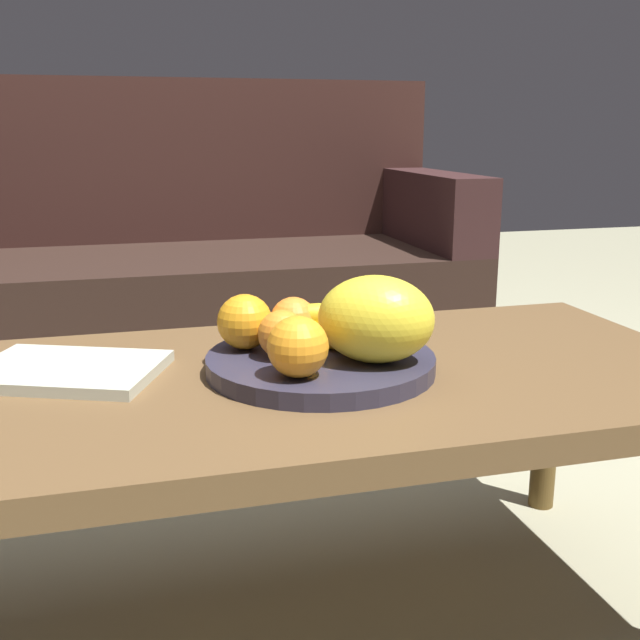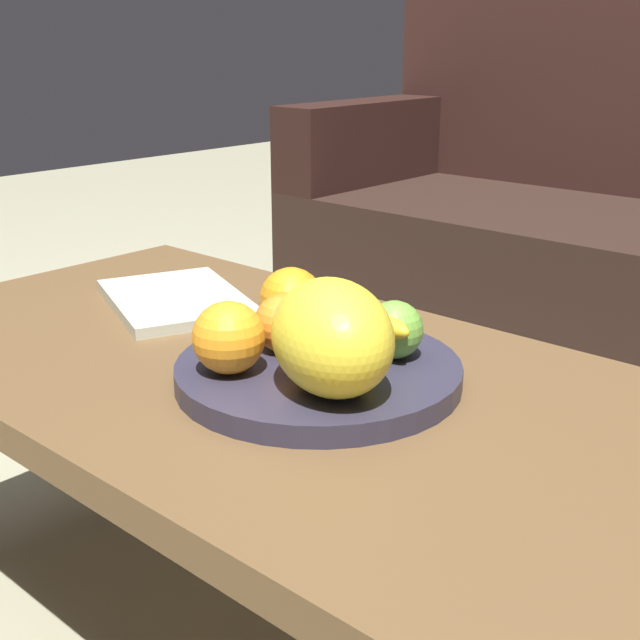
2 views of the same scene
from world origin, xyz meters
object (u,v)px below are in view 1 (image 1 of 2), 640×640
object	(u,v)px
apple_front	(343,318)
magazine	(68,370)
coffee_table	(297,402)
orange_right	(282,334)
couch	(177,281)
fruit_bowl	(320,362)
orange_back	(245,322)
banana_bunch	(319,328)
orange_front	(293,320)
orange_left	(298,347)
melon_large_front	(376,319)

from	to	relation	value
apple_front	magazine	bearing A→B (deg)	179.37
coffee_table	magazine	bearing A→B (deg)	166.67
orange_right	apple_front	distance (m)	0.13
orange_right	apple_front	world-z (taller)	orange_right
couch	fruit_bowl	xyz separation A→B (m)	(0.10, -1.27, 0.12)
orange_back	apple_front	distance (m)	0.15
coffee_table	orange_back	xyz separation A→B (m)	(-0.06, 0.06, 0.11)
coffee_table	banana_bunch	world-z (taller)	banana_bunch
orange_right	magazine	size ratio (longest dim) A/B	0.27
orange_front	magazine	xyz separation A→B (m)	(-0.32, 0.01, -0.05)
fruit_bowl	magazine	world-z (taller)	fruit_bowl
couch	magazine	size ratio (longest dim) A/B	6.80
couch	magazine	world-z (taller)	couch
banana_bunch	orange_left	bearing A→B (deg)	-115.69
fruit_bowl	banana_bunch	world-z (taller)	banana_bunch
orange_right	banana_bunch	xyz separation A→B (m)	(0.07, 0.05, -0.01)
orange_front	orange_right	distance (m)	0.08
coffee_table	melon_large_front	xyz separation A→B (m)	(0.10, -0.05, 0.13)
orange_left	orange_back	distance (m)	0.15
fruit_bowl	orange_left	distance (m)	0.12
apple_front	banana_bunch	distance (m)	0.05
orange_right	apple_front	size ratio (longest dim) A/B	1.02
orange_front	apple_front	distance (m)	0.08
orange_front	banana_bunch	xyz separation A→B (m)	(0.03, -0.02, -0.01)
fruit_bowl	melon_large_front	xyz separation A→B (m)	(0.06, -0.05, 0.07)
orange_right	orange_front	bearing A→B (deg)	64.91
couch	orange_back	distance (m)	1.23
fruit_bowl	magazine	distance (m)	0.35
apple_front	banana_bunch	xyz separation A→B (m)	(-0.04, -0.02, -0.01)
coffee_table	couch	size ratio (longest dim) A/B	0.72
banana_bunch	magazine	distance (m)	0.36
banana_bunch	couch	bearing A→B (deg)	95.05
orange_back	magazine	world-z (taller)	orange_back
orange_left	orange_right	bearing A→B (deg)	91.00
coffee_table	banana_bunch	size ratio (longest dim) A/B	7.55
coffee_table	apple_front	world-z (taller)	apple_front
magazine	apple_front	bearing A→B (deg)	22.22
coffee_table	fruit_bowl	xyz separation A→B (m)	(0.04, 0.00, 0.06)
couch	apple_front	distance (m)	1.23
orange_back	apple_front	world-z (taller)	orange_back
fruit_bowl	orange_right	bearing A→B (deg)	-176.36
fruit_bowl	orange_front	bearing A→B (deg)	109.64
couch	orange_left	distance (m)	1.37
banana_bunch	apple_front	bearing A→B (deg)	28.05
coffee_table	orange_back	distance (m)	0.14
magazine	melon_large_front	bearing A→B (deg)	6.01
orange_front	orange_right	xyz separation A→B (m)	(-0.03, -0.07, -0.00)
melon_large_front	orange_back	size ratio (longest dim) A/B	1.99
couch	fruit_bowl	bearing A→B (deg)	-85.55
melon_large_front	orange_left	distance (m)	0.12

